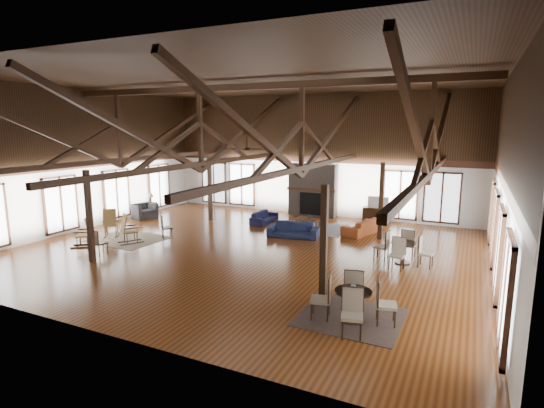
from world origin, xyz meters
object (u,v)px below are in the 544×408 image
at_px(coffee_table, 308,220).
at_px(tv_console, 377,214).
at_px(sofa_navy_front, 293,230).
at_px(cafe_table_near, 353,300).
at_px(cafe_table_far, 403,249).
at_px(sofa_navy_left, 264,217).
at_px(sofa_orange, 362,226).
at_px(armchair, 144,211).

distance_m(coffee_table, tv_console, 3.64).
xyz_separation_m(sofa_navy_front, cafe_table_near, (4.15, -6.39, 0.22)).
relative_size(coffee_table, cafe_table_far, 0.61).
bearing_deg(sofa_navy_front, tv_console, 51.66).
xyz_separation_m(sofa_navy_front, sofa_navy_left, (-2.22, 1.84, -0.04)).
xyz_separation_m(sofa_orange, armchair, (-10.35, -1.58, 0.05)).
height_order(sofa_navy_front, coffee_table, sofa_navy_front).
bearing_deg(cafe_table_far, tv_console, 109.21).
bearing_deg(cafe_table_far, cafe_table_near, -94.49).
distance_m(armchair, tv_console, 11.24).
xyz_separation_m(sofa_navy_front, coffee_table, (-0.03, 1.77, 0.07)).
xyz_separation_m(cafe_table_far, tv_console, (-2.09, 5.99, -0.18)).
distance_m(sofa_orange, coffee_table, 2.41).
distance_m(sofa_navy_front, tv_console, 5.07).
height_order(armchair, cafe_table_near, cafe_table_near).
relative_size(coffee_table, armchair, 1.07).
relative_size(coffee_table, tv_console, 0.92).
bearing_deg(cafe_table_near, sofa_navy_front, 123.02).
xyz_separation_m(coffee_table, tv_console, (2.47, 2.67, -0.04)).
bearing_deg(sofa_orange, cafe_table_near, 28.68).
bearing_deg(sofa_navy_left, armchair, 105.13).
relative_size(sofa_navy_front, tv_console, 1.59).
height_order(armchair, cafe_table_far, cafe_table_far).
relative_size(sofa_orange, tv_console, 1.62).
distance_m(sofa_navy_front, cafe_table_far, 4.79).
xyz_separation_m(armchair, cafe_table_near, (12.12, -6.60, 0.16)).
bearing_deg(sofa_navy_front, sofa_orange, 27.46).
height_order(sofa_navy_front, sofa_orange, sofa_orange).
height_order(sofa_navy_front, sofa_navy_left, sofa_navy_front).
relative_size(cafe_table_near, cafe_table_far, 1.04).
height_order(sofa_navy_front, cafe_table_far, cafe_table_far).
bearing_deg(tv_console, armchair, -157.87).
bearing_deg(cafe_table_near, armchair, 151.44).
relative_size(cafe_table_far, tv_console, 1.51).
bearing_deg(cafe_table_near, tv_console, 98.95).
relative_size(sofa_navy_front, cafe_table_far, 1.05).
xyz_separation_m(sofa_orange, cafe_table_far, (2.15, -3.34, 0.19)).
height_order(sofa_navy_left, cafe_table_far, cafe_table_far).
xyz_separation_m(sofa_navy_left, sofa_orange, (4.61, -0.04, 0.05)).
xyz_separation_m(sofa_orange, coffee_table, (-2.41, -0.02, 0.06)).
bearing_deg(coffee_table, sofa_orange, 10.63).
xyz_separation_m(cafe_table_near, tv_console, (-1.71, 10.83, -0.19)).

